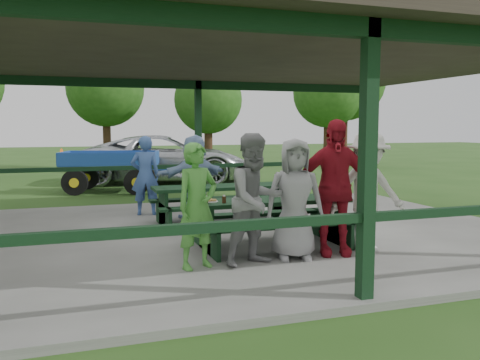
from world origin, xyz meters
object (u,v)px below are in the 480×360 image
object	(u,v)px
contestant_grey_left	(256,200)
spectator_blue	(145,175)
contestant_green	(197,206)
spectator_lblue	(194,176)
spectator_grey	(291,177)
contestant_white_fedora	(367,192)
pickup_truck	(164,159)
contestant_grey_mid	(295,199)
farm_trailer	(111,170)
contestant_red	(334,187)
picnic_table_far	(225,199)
picnic_table_near	(271,216)

from	to	relation	value
contestant_grey_left	spectator_blue	xyz separation A→B (m)	(-0.86, 4.45, -0.05)
contestant_grey_left	contestant_green	bearing A→B (deg)	157.75
spectator_lblue	spectator_blue	size ratio (longest dim) A/B	1.02
spectator_blue	spectator_grey	xyz separation A→B (m)	(3.07, -0.71, -0.07)
contestant_white_fedora	pickup_truck	xyz separation A→B (m)	(-1.05, 11.46, -0.17)
contestant_grey_mid	contestant_green	bearing A→B (deg)	-166.56
contestant_white_fedora	farm_trailer	bearing A→B (deg)	117.01
contestant_red	pickup_truck	distance (m)	11.49
picnic_table_far	farm_trailer	xyz separation A→B (m)	(-1.67, 6.48, 0.08)
contestant_white_fedora	spectator_grey	world-z (taller)	contestant_white_fedora
picnic_table_near	spectator_grey	world-z (taller)	spectator_grey
spectator_grey	pickup_truck	distance (m)	8.02
spectator_grey	contestant_grey_mid	bearing A→B (deg)	68.74
spectator_lblue	spectator_blue	distance (m)	1.11
spectator_grey	spectator_blue	bearing A→B (deg)	-10.73
picnic_table_near	farm_trailer	size ratio (longest dim) A/B	0.65
farm_trailer	contestant_white_fedora	bearing A→B (deg)	-56.65
pickup_truck	farm_trailer	size ratio (longest dim) A/B	1.58
contestant_green	spectator_lblue	distance (m)	3.85
picnic_table_far	spectator_blue	distance (m)	2.04
spectator_blue	farm_trailer	bearing A→B (deg)	-75.47
picnic_table_near	contestant_red	size ratio (longest dim) A/B	1.24
picnic_table_far	farm_trailer	size ratio (longest dim) A/B	0.72
picnic_table_far	spectator_blue	xyz separation A→B (m)	(-1.31, 1.52, 0.37)
picnic_table_near	spectator_lblue	size ratio (longest dim) A/B	1.44
picnic_table_near	pickup_truck	distance (m)	10.71
contestant_green	farm_trailer	distance (m)	9.35
contestant_red	spectator_blue	distance (m)	4.80
contestant_grey_left	pickup_truck	distance (m)	11.67
contestant_green	pickup_truck	distance (m)	11.67
picnic_table_near	contestant_white_fedora	world-z (taller)	contestant_white_fedora
contestant_white_fedora	picnic_table_far	bearing A→B (deg)	125.66
contestant_white_fedora	pickup_truck	world-z (taller)	contestant_white_fedora
spectator_lblue	spectator_grey	bearing A→B (deg)	159.63
contestant_grey_left	pickup_truck	bearing A→B (deg)	69.48
picnic_table_far	contestant_red	world-z (taller)	contestant_red
contestant_grey_left	picnic_table_near	bearing A→B (deg)	40.46
contestant_white_fedora	spectator_grey	bearing A→B (deg)	92.93
pickup_truck	picnic_table_near	bearing A→B (deg)	-168.72
picnic_table_near	contestant_grey_left	distance (m)	1.20
contestant_grey_left	spectator_blue	world-z (taller)	contestant_grey_left
contestant_red	picnic_table_far	bearing A→B (deg)	121.75
contestant_green	spectator_grey	world-z (taller)	contestant_green
pickup_truck	farm_trailer	bearing A→B (deg)	149.99
picnic_table_near	farm_trailer	xyz separation A→B (m)	(-1.83, 8.48, 0.09)
picnic_table_far	contestant_green	size ratio (longest dim) A/B	1.65
spectator_grey	pickup_truck	size ratio (longest dim) A/B	0.26
contestant_green	contestant_red	distance (m)	2.08
spectator_grey	pickup_truck	world-z (taller)	pickup_truck
picnic_table_near	contestant_grey_mid	world-z (taller)	contestant_grey_mid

